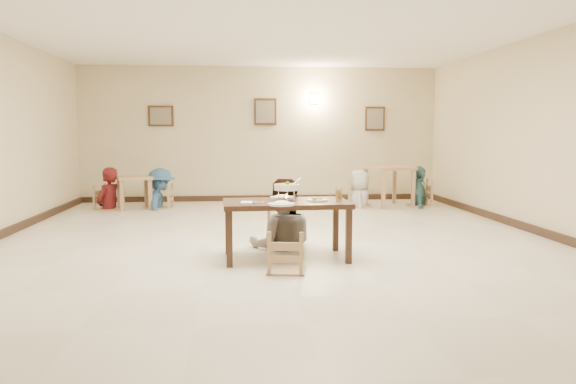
{
  "coord_description": "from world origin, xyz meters",
  "views": [
    {
      "loc": [
        -0.54,
        -7.67,
        1.53
      ],
      "look_at": [
        0.11,
        -0.55,
        0.77
      ],
      "focal_mm": 35.0,
      "sensor_mm": 36.0,
      "label": 1
    }
  ],
  "objects": [
    {
      "name": "baseboard_back",
      "position": [
        0.0,
        4.97,
        0.06
      ],
      "size": [
        8.0,
        0.06,
        0.12
      ],
      "primitive_type": "cube",
      "color": "#2F1E14",
      "rests_on": "floor"
    },
    {
      "name": "floor",
      "position": [
        0.0,
        0.0,
        0.0
      ],
      "size": [
        10.0,
        10.0,
        0.0
      ],
      "primitive_type": "plane",
      "color": "beige",
      "rests_on": "ground"
    },
    {
      "name": "bg_table_left",
      "position": [
        -2.6,
        3.79,
        0.53
      ],
      "size": [
        0.83,
        0.83,
        0.67
      ],
      "rotation": [
        0.0,
        0.0,
        0.31
      ],
      "color": "tan",
      "rests_on": "floor"
    },
    {
      "name": "bg_diner_d",
      "position": [
        3.25,
        3.72,
        0.84
      ],
      "size": [
        0.61,
        1.05,
        1.68
      ],
      "primitive_type": "imported",
      "rotation": [
        0.0,
        0.0,
        1.36
      ],
      "color": "teal",
      "rests_on": "floor"
    },
    {
      "name": "bg_chair_rl",
      "position": [
        2.0,
        3.75,
        0.5
      ],
      "size": [
        0.47,
        0.47,
        1.0
      ],
      "rotation": [
        0.0,
        0.0,
        1.4
      ],
      "color": "tan",
      "rests_on": "floor"
    },
    {
      "name": "chili_dish",
      "position": [
        -0.28,
        -1.14,
        0.72
      ],
      "size": [
        0.12,
        0.12,
        0.02
      ],
      "color": "white",
      "rests_on": "main_table"
    },
    {
      "name": "wall_back",
      "position": [
        0.0,
        5.0,
        1.5
      ],
      "size": [
        10.0,
        0.0,
        10.0
      ],
      "primitive_type": "plane",
      "rotation": [
        1.57,
        0.0,
        0.0
      ],
      "color": "beige",
      "rests_on": "floor"
    },
    {
      "name": "bg_chair_rr",
      "position": [
        3.25,
        3.72,
        0.53
      ],
      "size": [
        0.5,
        0.5,
        1.06
      ],
      "rotation": [
        0.0,
        0.0,
        -1.65
      ],
      "color": "tan",
      "rests_on": "floor"
    },
    {
      "name": "bg_diner_b",
      "position": [
        -2.1,
        3.84,
        0.82
      ],
      "size": [
        0.63,
        1.07,
        1.64
      ],
      "primitive_type": "imported",
      "rotation": [
        0.0,
        0.0,
        1.59
      ],
      "color": "#345F89",
      "rests_on": "floor"
    },
    {
      "name": "wall_sconce",
      "position": [
        1.2,
        4.96,
        2.3
      ],
      "size": [
        0.16,
        0.05,
        0.22
      ],
      "primitive_type": "cube",
      "color": "#FFD88C",
      "rests_on": "wall_back"
    },
    {
      "name": "wall_right",
      "position": [
        4.0,
        0.0,
        1.5
      ],
      "size": [
        0.0,
        10.0,
        10.0
      ],
      "primitive_type": "plane",
      "rotation": [
        1.57,
        0.0,
        -1.57
      ],
      "color": "beige",
      "rests_on": "floor"
    },
    {
      "name": "fried_plate",
      "position": [
        0.42,
        -1.01,
        0.73
      ],
      "size": [
        0.26,
        0.26,
        0.06
      ],
      "color": "white",
      "rests_on": "main_table"
    },
    {
      "name": "bg_diner_c",
      "position": [
        2.0,
        3.75,
        0.76
      ],
      "size": [
        0.61,
        0.82,
        1.53
      ],
      "primitive_type": "imported",
      "rotation": [
        0.0,
        0.0,
        4.54
      ],
      "color": "silver",
      "rests_on": "floor"
    },
    {
      "name": "rice_plate_far",
      "position": [
        0.02,
        -0.7,
        0.72
      ],
      "size": [
        0.31,
        0.31,
        0.07
      ],
      "color": "white",
      "rests_on": "main_table"
    },
    {
      "name": "bg_chair_lr",
      "position": [
        -2.1,
        3.84,
        0.47
      ],
      "size": [
        0.45,
        0.45,
        0.95
      ],
      "rotation": [
        0.0,
        0.0,
        -1.67
      ],
      "color": "tan",
      "rests_on": "floor"
    },
    {
      "name": "chair_near",
      "position": [
        -0.0,
        -1.62,
        0.44
      ],
      "size": [
        0.42,
        0.42,
        0.89
      ],
      "rotation": [
        0.0,
        0.0,
        2.97
      ],
      "color": "tan",
      "rests_on": "floor"
    },
    {
      "name": "baseboard_right",
      "position": [
        3.97,
        0.0,
        0.06
      ],
      "size": [
        0.06,
        10.0,
        0.12
      ],
      "primitive_type": "cube",
      "color": "#2F1E14",
      "rests_on": "floor"
    },
    {
      "name": "rice_plate_near",
      "position": [
        -0.04,
        -1.35,
        0.72
      ],
      "size": [
        0.3,
        0.3,
        0.07
      ],
      "color": "white",
      "rests_on": "main_table"
    },
    {
      "name": "curry_warmer",
      "position": [
        0.06,
        -0.93,
        0.87
      ],
      "size": [
        0.35,
        0.31,
        0.28
      ],
      "color": "silver",
      "rests_on": "main_table"
    },
    {
      "name": "main_diner",
      "position": [
        0.05,
        -0.28,
        0.92
      ],
      "size": [
        0.94,
        0.75,
        1.85
      ],
      "primitive_type": "imported",
      "rotation": [
        0.0,
        0.0,
        3.09
      ],
      "color": "gray",
      "rests_on": "floor"
    },
    {
      "name": "drink_glass",
      "position": [
        0.72,
        -0.84,
        0.78
      ],
      "size": [
        0.08,
        0.08,
        0.15
      ],
      "color": "white",
      "rests_on": "main_table"
    },
    {
      "name": "bg_chair_ll",
      "position": [
        -3.11,
        3.73,
        0.47
      ],
      "size": [
        0.44,
        0.44,
        0.94
      ],
      "rotation": [
        0.0,
        0.0,
        1.2
      ],
      "color": "tan",
      "rests_on": "floor"
    },
    {
      "name": "main_table",
      "position": [
        0.05,
        -0.96,
        0.63
      ],
      "size": [
        1.54,
        0.9,
        0.71
      ],
      "rotation": [
        0.0,
        0.0,
        0.04
      ],
      "color": "#3A2216",
      "rests_on": "floor"
    },
    {
      "name": "picture_b",
      "position": [
        0.1,
        4.96,
        2.0
      ],
      "size": [
        0.5,
        0.04,
        0.6
      ],
      "color": "#3A2512",
      "rests_on": "wall_back"
    },
    {
      "name": "picture_a",
      "position": [
        -2.2,
        4.96,
        1.9
      ],
      "size": [
        0.55,
        0.04,
        0.45
      ],
      "color": "#3A2512",
      "rests_on": "wall_back"
    },
    {
      "name": "wall_front",
      "position": [
        0.0,
        -5.0,
        1.5
      ],
      "size": [
        10.0,
        0.0,
        10.0
      ],
      "primitive_type": "plane",
      "rotation": [
        -1.57,
        0.0,
        0.0
      ],
      "color": "beige",
      "rests_on": "floor"
    },
    {
      "name": "ceiling",
      "position": [
        0.0,
        0.0,
        3.0
      ],
      "size": [
        10.0,
        10.0,
        0.0
      ],
      "primitive_type": "plane",
      "color": "white",
      "rests_on": "wall_back"
    },
    {
      "name": "bg_table_right",
      "position": [
        2.62,
        3.75,
        0.69
      ],
      "size": [
        1.03,
        1.03,
        0.83
      ],
      "rotation": [
        0.0,
        0.0,
        0.29
      ],
      "color": "tan",
      "rests_on": "floor"
    },
    {
      "name": "napkin_cutlery",
      "position": [
        -0.43,
        -1.25,
        0.72
      ],
      "size": [
        0.17,
        0.26,
        0.03
      ],
      "color": "white",
      "rests_on": "main_table"
    },
    {
      "name": "picture_c",
      "position": [
        2.6,
        4.96,
        1.85
      ],
      "size": [
        0.45,
        0.04,
        0.55
      ],
      "color": "#3A2512",
      "rests_on": "wall_back"
    },
    {
      "name": "chair_far",
      "position": [
        0.06,
        -0.22,
        0.46
      ],
      "size": [
        0.43,
        0.43,
        0.91
      ],
      "rotation": [
        0.0,
        0.0,
        -0.06
      ],
      "color": "tan",
      "rests_on": "floor"
    },
    {
      "name": "bg_diner_a",
      "position": [
        -3.11,
        3.73,
        0.85
      ],
      "size": [
        0.64,
        0.73,
        1.7
      ],
      "primitive_type": "imported",
      "rotation": [
        0.0,
        0.0,
        4.26
      ],
      "color": "#501113",
      "rests_on": "floor"
    }
  ]
}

